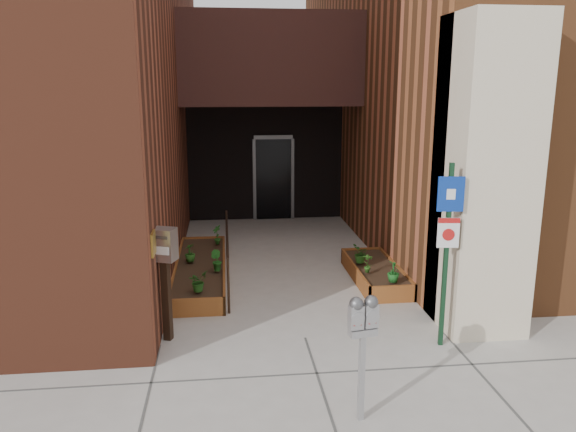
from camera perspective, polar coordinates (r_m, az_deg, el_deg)
name	(u,v)px	position (r m, az deg, el deg)	size (l,w,h in m)	color
ground	(305,338)	(8.06, 1.75, -12.28)	(80.00, 80.00, 0.00)	#9E9991
architecture	(258,19)	(14.20, -3.08, 19.32)	(20.00, 14.60, 10.00)	brown
planter_left	(201,271)	(10.45, -8.88, -5.55)	(0.90, 3.60, 0.30)	brown
planter_right	(375,274)	(10.32, 8.86, -5.80)	(0.80, 2.20, 0.30)	brown
handrail	(227,239)	(10.21, -6.21, -2.31)	(0.04, 3.34, 0.90)	black
parking_meter	(363,325)	(5.87, 7.64, -10.94)	(0.32, 0.17, 1.39)	#9C9C9E
sign_post	(448,236)	(7.60, 15.91, -2.01)	(0.34, 0.10, 2.50)	#12321C
payment_dropbox	(165,260)	(7.77, -12.44, -4.42)	(0.38, 0.33, 1.60)	black
shrub_left_a	(198,281)	(8.96, -9.12, -6.54)	(0.29, 0.29, 0.33)	#1F4F16
shrub_left_b	(216,261)	(9.86, -7.31, -4.51)	(0.20, 0.20, 0.36)	#1C5819
shrub_left_c	(190,253)	(10.43, -9.93, -3.68)	(0.19, 0.19, 0.34)	#235919
shrub_left_d	(217,235)	(11.47, -7.22, -1.89)	(0.21, 0.21, 0.40)	#205E1A
shrub_right_a	(394,271)	(9.40, 10.67, -5.56)	(0.20, 0.20, 0.35)	#19581C
shrub_right_b	(368,263)	(9.79, 8.12, -4.75)	(0.18, 0.18, 0.34)	#2A5C1A
shrub_right_c	(360,254)	(10.28, 7.37, -3.83)	(0.31, 0.31, 0.34)	#1F4F16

